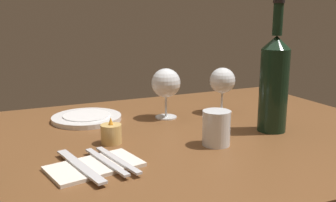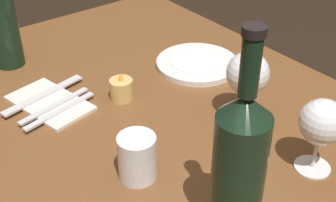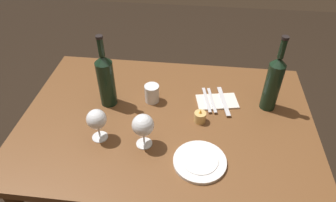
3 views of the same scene
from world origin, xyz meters
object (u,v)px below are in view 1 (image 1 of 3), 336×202
Objects in this scene: dinner_plate at (87,118)px; folded_napkin at (95,166)px; wine_glass_left at (222,81)px; votive_candle at (111,134)px; wine_glass_right at (166,84)px; fork_outer at (118,160)px; wine_bottle at (274,82)px; fork_inner at (106,162)px; table_knife at (80,166)px; water_tumbler at (216,130)px.

folded_napkin is at bearing 79.67° from dinner_plate.
votive_candle is (0.41, 0.14, -0.08)m from wine_glass_left.
wine_glass_left is at bearing -149.56° from folded_napkin.
fork_outer is at bearing 50.62° from wine_glass_right.
wine_glass_right is 0.43× the size of wine_bottle.
wine_glass_right is 0.42m from fork_inner.
fork_outer and table_knife have the same top height.
water_tumbler is at bearing -176.17° from table_knife.
wine_bottle is 1.71× the size of dinner_plate.
wine_bottle is 1.68× the size of table_knife.
fork_outer is 0.85× the size of table_knife.
fork_inner is (0.48, 0.06, -0.13)m from wine_bottle.
wine_glass_right reaches higher than table_knife.
water_tumbler is at bearing -175.80° from folded_napkin.
wine_bottle reaches higher than fork_outer.
fork_inner and table_knife have the same top height.
wine_glass_right is 0.28m from votive_candle.
wine_bottle reaches higher than votive_candle.
votive_candle is 0.15m from fork_outer.
fork_inner is at bearing 4.57° from water_tumbler.
votive_candle is at bearing 35.78° from wine_glass_right.
votive_candle is (0.22, 0.16, -0.08)m from wine_glass_right.
wine_glass_right reaches higher than folded_napkin.
wine_glass_right reaches higher than fork_inner.
fork_inner and fork_outer have the same top height.
table_knife is at bearing 28.97° from wine_glass_left.
table_knife is (0.54, 0.06, -0.13)m from wine_bottle.
table_knife is (0.05, 0.00, 0.00)m from fork_inner.
wine_glass_left is 0.70× the size of folded_napkin.
fork_inner is (0.04, 0.37, 0.00)m from dinner_plate.
dinner_plate is (0.01, -0.23, -0.02)m from votive_candle.
fork_outer is at bearing 33.22° from wine_glass_left.
fork_outer is (-0.02, 0.00, 0.00)m from fork_inner.
dinner_plate is 1.15× the size of fork_inner.
folded_napkin is (0.08, 0.14, -0.02)m from votive_candle.
wine_bottle is 1.97× the size of fork_outer.
wine_glass_left is 0.55m from fork_inner.
folded_napkin is at bearing 30.44° from wine_glass_left.
table_knife is (0.03, 0.00, 0.01)m from folded_napkin.
fork_inner is at bearing 47.89° from wine_glass_right.
wine_bottle reaches higher than folded_napkin.
wine_glass_left is 0.57m from folded_napkin.
wine_glass_left reaches higher than votive_candle.
votive_candle is (0.43, -0.08, -0.11)m from wine_bottle.
folded_napkin is at bearing 61.63° from votive_candle.
water_tumbler is 1.28× the size of votive_candle.
folded_napkin is at bearing 45.38° from wine_glass_right.
wine_bottle is 0.48m from fork_outer.
wine_bottle is at bearing 131.24° from wine_glass_right.
wine_glass_right is (0.19, -0.01, 0.00)m from wine_glass_left.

